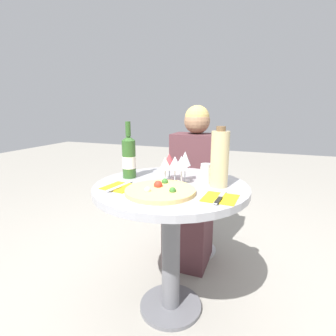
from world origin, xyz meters
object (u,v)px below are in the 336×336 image
(seated_diner, at_px, (193,192))
(tall_carafe, at_px, (220,159))
(chair_behind_diner, at_px, (197,199))
(pizza_large, at_px, (160,190))
(wine_bottle, at_px, (129,157))
(dining_table, at_px, (171,214))

(seated_diner, xyz_separation_m, tall_carafe, (0.29, -0.55, 0.38))
(chair_behind_diner, height_order, pizza_large, chair_behind_diner)
(seated_diner, height_order, pizza_large, seated_diner)
(chair_behind_diner, relative_size, seated_diner, 0.73)
(wine_bottle, bearing_deg, chair_behind_diner, 71.36)
(pizza_large, relative_size, tall_carafe, 1.10)
(dining_table, relative_size, pizza_large, 2.42)
(wine_bottle, relative_size, tall_carafe, 1.05)
(pizza_large, height_order, wine_bottle, wine_bottle)
(chair_behind_diner, bearing_deg, seated_diner, 90.00)
(dining_table, xyz_separation_m, tall_carafe, (0.24, 0.06, 0.32))
(dining_table, height_order, wine_bottle, wine_bottle)
(seated_diner, distance_m, wine_bottle, 0.70)
(dining_table, xyz_separation_m, pizza_large, (-0.00, -0.15, 0.18))
(wine_bottle, bearing_deg, tall_carafe, 0.66)
(dining_table, relative_size, wine_bottle, 2.53)
(seated_diner, distance_m, tall_carafe, 0.73)
(dining_table, distance_m, seated_diner, 0.61)
(chair_behind_diner, relative_size, tall_carafe, 2.79)
(wine_bottle, bearing_deg, pizza_large, -36.25)
(seated_diner, bearing_deg, dining_table, 93.90)
(dining_table, height_order, chair_behind_diner, chair_behind_diner)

